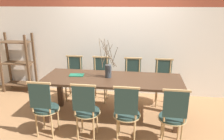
{
  "coord_description": "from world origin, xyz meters",
  "views": [
    {
      "loc": [
        0.52,
        -3.55,
        2.04
      ],
      "look_at": [
        0.0,
        0.0,
        0.92
      ],
      "focal_mm": 35.0,
      "sensor_mm": 36.0,
      "label": 1
    }
  ],
  "objects_px": {
    "vase_centerpiece": "(108,70)",
    "book_stack": "(77,75)",
    "chair_far_center": "(132,79)",
    "chair_near_center": "(127,112)",
    "shelving_rack": "(18,63)",
    "dining_table": "(112,84)"
  },
  "relations": [
    {
      "from": "vase_centerpiece",
      "to": "book_stack",
      "type": "bearing_deg",
      "value": 178.63
    },
    {
      "from": "chair_far_center",
      "to": "vase_centerpiece",
      "type": "xyz_separation_m",
      "value": [
        -0.39,
        -0.67,
        0.4
      ]
    },
    {
      "from": "chair_near_center",
      "to": "vase_centerpiece",
      "type": "xyz_separation_m",
      "value": [
        -0.39,
        0.74,
        0.4
      ]
    },
    {
      "from": "book_stack",
      "to": "chair_far_center",
      "type": "bearing_deg",
      "value": 33.83
    },
    {
      "from": "chair_far_center",
      "to": "shelving_rack",
      "type": "distance_m",
      "value": 2.7
    },
    {
      "from": "vase_centerpiece",
      "to": "shelving_rack",
      "type": "distance_m",
      "value": 2.49
    },
    {
      "from": "shelving_rack",
      "to": "book_stack",
      "type": "bearing_deg",
      "value": -28.42
    },
    {
      "from": "chair_near_center",
      "to": "chair_far_center",
      "type": "bearing_deg",
      "value": 89.84
    },
    {
      "from": "chair_far_center",
      "to": "shelving_rack",
      "type": "bearing_deg",
      "value": -5.74
    },
    {
      "from": "dining_table",
      "to": "shelving_rack",
      "type": "distance_m",
      "value": 2.56
    },
    {
      "from": "vase_centerpiece",
      "to": "book_stack",
      "type": "relative_size",
      "value": 2.54
    },
    {
      "from": "chair_far_center",
      "to": "vase_centerpiece",
      "type": "distance_m",
      "value": 0.87
    },
    {
      "from": "vase_centerpiece",
      "to": "chair_far_center",
      "type": "bearing_deg",
      "value": 59.51
    },
    {
      "from": "dining_table",
      "to": "vase_centerpiece",
      "type": "bearing_deg",
      "value": 153.16
    },
    {
      "from": "vase_centerpiece",
      "to": "book_stack",
      "type": "distance_m",
      "value": 0.6
    },
    {
      "from": "chair_near_center",
      "to": "chair_far_center",
      "type": "relative_size",
      "value": 1.0
    },
    {
      "from": "chair_near_center",
      "to": "shelving_rack",
      "type": "relative_size",
      "value": 0.69
    },
    {
      "from": "chair_far_center",
      "to": "vase_centerpiece",
      "type": "bearing_deg",
      "value": 59.51
    },
    {
      "from": "dining_table",
      "to": "book_stack",
      "type": "xyz_separation_m",
      "value": [
        -0.66,
        0.05,
        0.11
      ]
    },
    {
      "from": "dining_table",
      "to": "chair_far_center",
      "type": "xyz_separation_m",
      "value": [
        0.32,
        0.7,
        -0.15
      ]
    },
    {
      "from": "chair_far_center",
      "to": "dining_table",
      "type": "bearing_deg",
      "value": 65.49
    },
    {
      "from": "book_stack",
      "to": "dining_table",
      "type": "bearing_deg",
      "value": -4.41
    }
  ]
}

